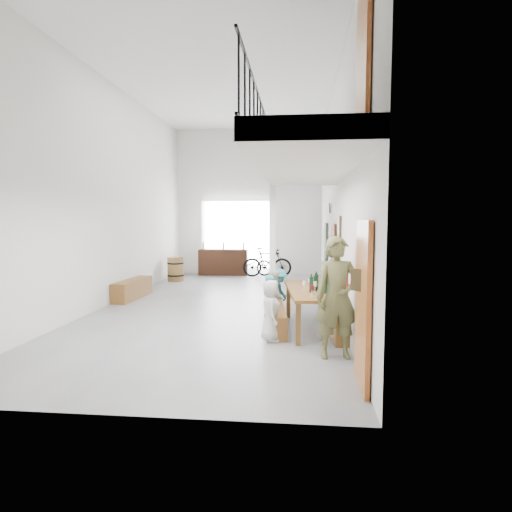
# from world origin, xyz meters

# --- Properties ---
(floor) EXTENTS (12.00, 12.00, 0.00)m
(floor) POSITION_xyz_m (0.00, 0.00, 0.00)
(floor) COLOR slate
(floor) RESTS_ON ground
(room_walls) EXTENTS (12.00, 12.00, 12.00)m
(room_walls) POSITION_xyz_m (0.00, 0.00, 3.55)
(room_walls) COLOR silver
(room_walls) RESTS_ON ground
(gateway_portal) EXTENTS (2.80, 0.08, 2.80)m
(gateway_portal) POSITION_xyz_m (-0.40, 5.94, 1.40)
(gateway_portal) COLOR white
(gateway_portal) RESTS_ON ground
(right_wall_decor) EXTENTS (0.07, 8.28, 5.07)m
(right_wall_decor) POSITION_xyz_m (2.70, -1.87, 1.74)
(right_wall_decor) COLOR #A35923
(right_wall_decor) RESTS_ON ground
(balcony) EXTENTS (1.52, 5.62, 4.00)m
(balcony) POSITION_xyz_m (1.98, -3.13, 2.96)
(balcony) COLOR silver
(balcony) RESTS_ON ground
(tasting_table) EXTENTS (1.20, 2.44, 0.79)m
(tasting_table) POSITION_xyz_m (2.20, -2.18, 0.71)
(tasting_table) COLOR brown
(tasting_table) RESTS_ON ground
(bench_inner) EXTENTS (0.47, 1.85, 0.42)m
(bench_inner) POSITION_xyz_m (1.49, -2.18, 0.21)
(bench_inner) COLOR brown
(bench_inner) RESTS_ON ground
(bench_wall) EXTENTS (0.47, 2.29, 0.52)m
(bench_wall) POSITION_xyz_m (2.57, -2.17, 0.26)
(bench_wall) COLOR brown
(bench_wall) RESTS_ON ground
(tableware) EXTENTS (0.46, 1.01, 0.35)m
(tableware) POSITION_xyz_m (2.23, -2.46, 0.94)
(tableware) COLOR black
(tableware) RESTS_ON tasting_table
(side_bench) EXTENTS (0.47, 1.80, 0.50)m
(side_bench) POSITION_xyz_m (-2.50, 0.63, 0.25)
(side_bench) COLOR brown
(side_bench) RESTS_ON ground
(oak_barrel) EXTENTS (0.56, 0.56, 0.82)m
(oak_barrel) POSITION_xyz_m (-2.26, 3.85, 0.41)
(oak_barrel) COLOR olive
(oak_barrel) RESTS_ON ground
(serving_counter) EXTENTS (1.85, 0.58, 0.97)m
(serving_counter) POSITION_xyz_m (-0.93, 5.65, 0.48)
(serving_counter) COLOR #391B10
(serving_counter) RESTS_ON ground
(counter_bottles) EXTENTS (1.60, 0.12, 0.28)m
(counter_bottles) POSITION_xyz_m (-0.93, 5.68, 1.11)
(counter_bottles) COLOR black
(counter_bottles) RESTS_ON serving_counter
(guest_left_a) EXTENTS (0.41, 0.57, 1.07)m
(guest_left_a) POSITION_xyz_m (1.43, -3.01, 0.53)
(guest_left_a) COLOR silver
(guest_left_a) RESTS_ON ground
(guest_left_b) EXTENTS (0.37, 0.45, 1.08)m
(guest_left_b) POSITION_xyz_m (1.39, -2.42, 0.54)
(guest_left_b) COLOR teal
(guest_left_b) RESTS_ON ground
(guest_left_c) EXTENTS (0.51, 0.60, 1.09)m
(guest_left_c) POSITION_xyz_m (1.42, -1.76, 0.55)
(guest_left_c) COLOR silver
(guest_left_c) RESTS_ON ground
(guest_left_d) EXTENTS (0.57, 0.76, 1.05)m
(guest_left_d) POSITION_xyz_m (1.49, -1.20, 0.53)
(guest_left_d) COLOR teal
(guest_left_d) RESTS_ON ground
(guest_right_a) EXTENTS (0.47, 0.83, 1.33)m
(guest_right_a) POSITION_xyz_m (2.76, -2.80, 0.67)
(guest_right_a) COLOR #AF1E28
(guest_right_a) RESTS_ON ground
(guest_right_b) EXTENTS (0.56, 1.12, 1.15)m
(guest_right_b) POSITION_xyz_m (2.73, -2.13, 0.58)
(guest_right_b) COLOR black
(guest_right_b) RESTS_ON ground
(guest_right_c) EXTENTS (0.52, 0.66, 1.17)m
(guest_right_c) POSITION_xyz_m (2.81, -1.48, 0.59)
(guest_right_c) COLOR silver
(guest_right_c) RESTS_ON ground
(host_standing) EXTENTS (0.73, 0.54, 1.85)m
(host_standing) POSITION_xyz_m (2.49, -3.79, 0.93)
(host_standing) COLOR brown
(host_standing) RESTS_ON ground
(potted_plant) EXTENTS (0.39, 0.35, 0.40)m
(potted_plant) POSITION_xyz_m (2.45, 0.56, 0.20)
(potted_plant) COLOR #18521C
(potted_plant) RESTS_ON ground
(bicycle_near) EXTENTS (1.78, 0.76, 0.91)m
(bicycle_near) POSITION_xyz_m (0.07, 5.60, 0.46)
(bicycle_near) COLOR black
(bicycle_near) RESTS_ON ground
(bicycle_far) EXTENTS (1.81, 0.64, 1.07)m
(bicycle_far) POSITION_xyz_m (0.77, 5.22, 0.53)
(bicycle_far) COLOR black
(bicycle_far) RESTS_ON ground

